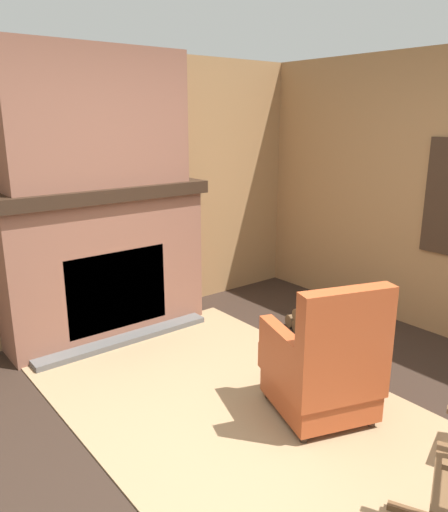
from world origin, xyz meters
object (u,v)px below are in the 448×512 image
Objects in this scene: storage_case at (110,178)px; firewood_stack at (311,321)px; armchair at (324,368)px; oil_lamp_vase at (26,179)px.

firewood_stack is at bearing 49.96° from storage_case.
armchair is 2.15× the size of firewood_stack.
storage_case reaches higher than firewood_stack.
oil_lamp_vase is at bearing -90.01° from storage_case.
storage_case reaches higher than armchair.
firewood_stack is 2.19× the size of storage_case.
oil_lamp_vase is (-2.15, -1.09, 1.10)m from armchair.
oil_lamp_vase is (-1.16, -2.09, 1.36)m from firewood_stack.
firewood_stack is 1.62× the size of oil_lamp_vase.
storage_case is at bearing 89.99° from oil_lamp_vase.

